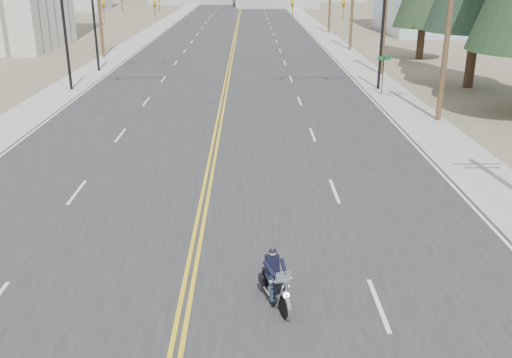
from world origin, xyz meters
The scene contains 10 objects.
road centered at (0.00, 70.00, 0.01)m, with size 20.00×200.00×0.01m, color #303033.
sidewalk_left centered at (-11.50, 70.00, 0.01)m, with size 3.00×200.00×0.01m, color #A5A5A0.
sidewalk_right centered at (11.50, 70.00, 0.01)m, with size 3.00×200.00×0.01m, color #A5A5A0.
traffic_mast_left centered at (-8.98, 32.00, 4.94)m, with size 7.10×0.26×7.00m.
traffic_mast_right centered at (8.98, 32.00, 4.94)m, with size 7.10×0.26×7.00m.
traffic_mast_far centered at (-9.31, 40.00, 4.87)m, with size 6.10×0.26×7.00m.
street_sign centered at (10.80, 30.00, 1.80)m, with size 0.90×0.06×2.62m.
utility_pole_b centered at (12.50, 23.00, 5.98)m, with size 2.20×0.30×11.50m.
utility_pole_c centered at (12.50, 38.00, 5.73)m, with size 2.20×0.30×11.00m.
motorcyclist centered at (2.34, 4.13, 0.73)m, with size 0.80×1.87×1.46m, color black, non-canonical shape.
Camera 1 is at (1.67, -8.59, 8.17)m, focal length 40.00 mm.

